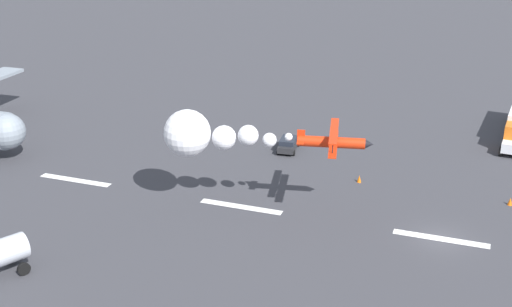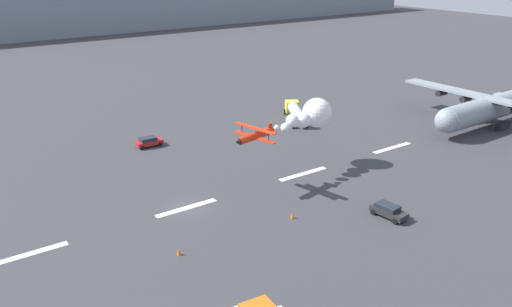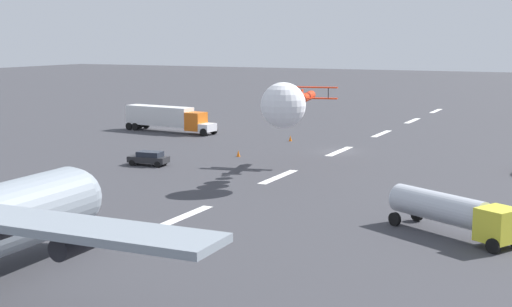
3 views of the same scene
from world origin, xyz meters
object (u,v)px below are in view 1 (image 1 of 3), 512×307
object	(u,v)px
stunt_biplane_red	(202,135)
traffic_cone_near	(510,201)
followme_car_yellow	(288,144)
traffic_cone_far	(359,179)

from	to	relation	value
stunt_biplane_red	traffic_cone_near	distance (m)	29.59
followme_car_yellow	traffic_cone_near	world-z (taller)	followme_car_yellow
followme_car_yellow	traffic_cone_far	size ratio (longest dim) A/B	6.02
stunt_biplane_red	followme_car_yellow	bearing A→B (deg)	-99.22
stunt_biplane_red	traffic_cone_far	size ratio (longest dim) A/B	24.08
traffic_cone_near	traffic_cone_far	world-z (taller)	same
traffic_cone_far	stunt_biplane_red	bearing A→B (deg)	42.69
followme_car_yellow	traffic_cone_far	xyz separation A→B (m)	(-9.38, 6.08, -0.44)
stunt_biplane_red	traffic_cone_near	bearing A→B (deg)	-157.84
traffic_cone_far	traffic_cone_near	bearing A→B (deg)	178.34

